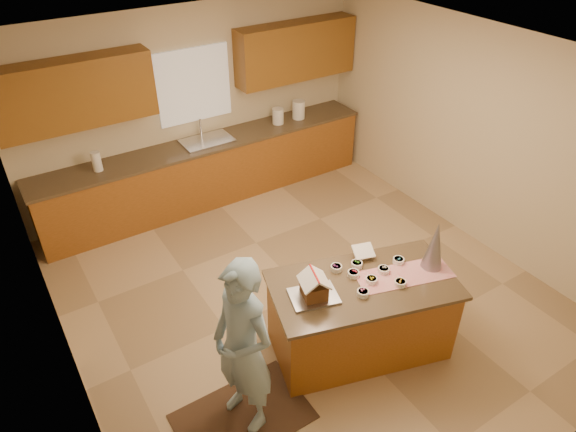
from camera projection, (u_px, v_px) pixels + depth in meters
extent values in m
plane|color=tan|center=(305.00, 293.00, 6.00)|extent=(5.50, 5.50, 0.00)
plane|color=silver|center=(310.00, 61.00, 4.48)|extent=(5.50, 5.50, 0.00)
plane|color=beige|center=(195.00, 106.00, 7.15)|extent=(5.50, 5.50, 0.00)
plane|color=beige|center=(548.00, 384.00, 3.32)|extent=(5.50, 5.50, 0.00)
plane|color=beige|center=(48.00, 283.00, 4.12)|extent=(5.50, 5.50, 0.00)
plane|color=beige|center=(475.00, 136.00, 6.35)|extent=(5.50, 5.50, 0.00)
plane|color=gray|center=(80.00, 356.00, 3.63)|extent=(0.00, 2.50, 2.50)
cube|color=white|center=(194.00, 85.00, 6.96)|extent=(1.05, 0.03, 1.00)
cube|color=#93511E|center=(210.00, 172.00, 7.45)|extent=(4.80, 0.60, 0.88)
cube|color=brown|center=(207.00, 143.00, 7.20)|extent=(4.85, 0.63, 0.04)
cube|color=olive|center=(74.00, 94.00, 6.03)|extent=(1.85, 0.35, 0.80)
cube|color=olive|center=(296.00, 51.00, 7.41)|extent=(1.85, 0.35, 0.80)
cube|color=silver|center=(207.00, 144.00, 7.20)|extent=(0.70, 0.45, 0.12)
cylinder|color=silver|center=(201.00, 128.00, 7.23)|extent=(0.03, 0.03, 0.28)
cube|color=#93511E|center=(360.00, 317.00, 5.10)|extent=(1.85, 1.28, 0.82)
cube|color=brown|center=(364.00, 285.00, 4.86)|extent=(1.94, 1.37, 0.04)
cube|color=#B80D20|center=(404.00, 275.00, 4.95)|extent=(0.99, 0.58, 0.01)
cube|color=silver|center=(314.00, 296.00, 4.69)|extent=(0.50, 0.42, 0.02)
cube|color=white|center=(363.00, 251.00, 5.12)|extent=(0.24, 0.21, 0.09)
cone|color=#B7B8C4|center=(435.00, 245.00, 4.91)|extent=(0.25, 0.25, 0.51)
cube|color=black|center=(243.00, 416.00, 4.64)|extent=(1.16, 0.76, 0.01)
imported|color=#92B8D0|center=(243.00, 349.00, 4.18)|extent=(0.56, 0.71, 1.71)
cylinder|color=white|center=(278.00, 116.00, 7.64)|extent=(0.17, 0.17, 0.23)
cylinder|color=white|center=(299.00, 109.00, 7.79)|extent=(0.19, 0.19, 0.28)
cylinder|color=white|center=(298.00, 112.00, 7.80)|extent=(0.15, 0.15, 0.21)
cylinder|color=white|center=(97.00, 161.00, 6.45)|extent=(0.12, 0.12, 0.25)
cube|color=#563016|center=(314.00, 289.00, 4.64)|extent=(0.26, 0.27, 0.15)
cube|color=white|center=(308.00, 280.00, 4.55)|extent=(0.20, 0.29, 0.12)
cube|color=white|center=(321.00, 277.00, 4.58)|extent=(0.20, 0.29, 0.12)
cylinder|color=red|center=(315.00, 274.00, 4.54)|extent=(0.09, 0.26, 0.02)
cylinder|color=yellow|center=(371.00, 280.00, 4.85)|extent=(0.11, 0.11, 0.05)
cylinder|color=gold|center=(400.00, 283.00, 4.81)|extent=(0.11, 0.11, 0.05)
cylinder|color=teal|center=(398.00, 261.00, 5.09)|extent=(0.11, 0.11, 0.05)
cylinder|color=silver|center=(383.00, 270.00, 4.97)|extent=(0.11, 0.11, 0.05)
cylinder|color=#DE274A|center=(353.00, 274.00, 4.92)|extent=(0.11, 0.11, 0.05)
cylinder|color=green|center=(357.00, 264.00, 5.04)|extent=(0.11, 0.11, 0.05)
cylinder|color=#832F8D|center=(336.00, 268.00, 4.99)|extent=(0.11, 0.11, 0.05)
cylinder|color=pink|center=(363.00, 293.00, 4.70)|extent=(0.11, 0.11, 0.05)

